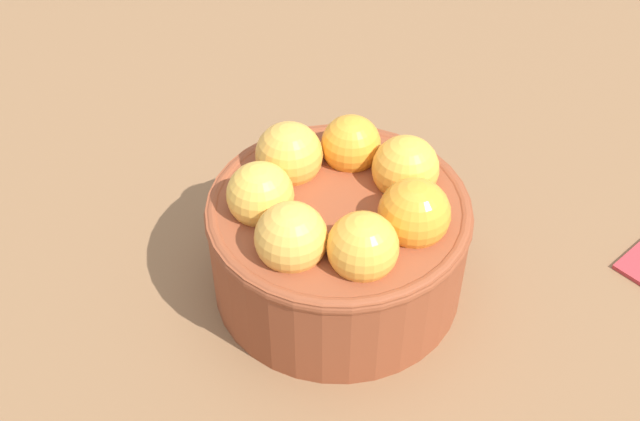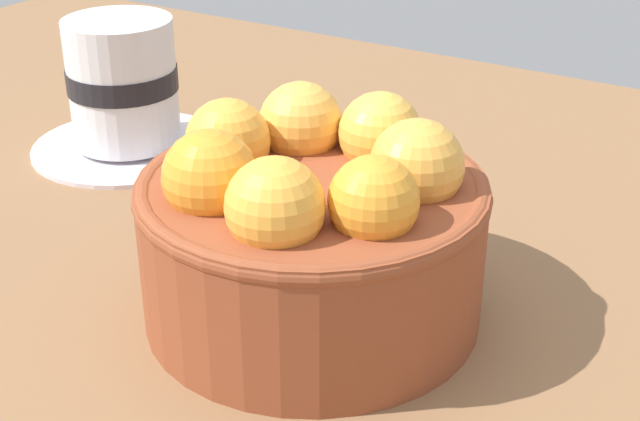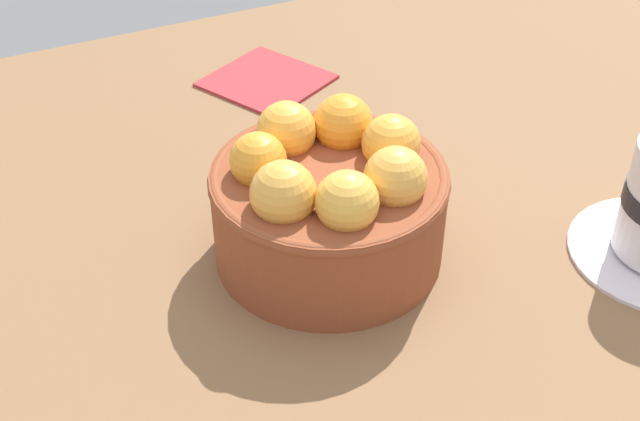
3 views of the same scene
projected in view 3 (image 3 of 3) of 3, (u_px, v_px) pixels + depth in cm
name	position (u px, v px, depth cm)	size (l,w,h in cm)	color
ground_plane	(328.00, 278.00, 61.20)	(114.53, 80.72, 4.85)	brown
terracotta_bowl	(329.00, 200.00, 56.89)	(16.07, 16.07, 10.00)	brown
folded_napkin	(267.00, 79.00, 79.03)	(9.62, 9.90, 0.60)	#B23338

